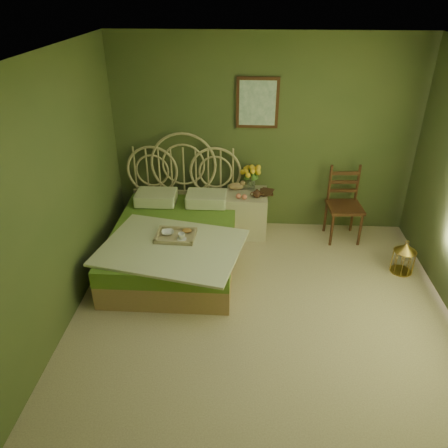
# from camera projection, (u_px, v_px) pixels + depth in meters

# --- Properties ---
(floor) EXTENTS (4.50, 4.50, 0.00)m
(floor) POSITION_uv_depth(u_px,v_px,m) (263.00, 330.00, 4.43)
(floor) COLOR #C9B991
(floor) RESTS_ON ground
(ceiling) EXTENTS (4.50, 4.50, 0.00)m
(ceiling) POSITION_uv_depth(u_px,v_px,m) (278.00, 60.00, 3.16)
(ceiling) COLOR silver
(ceiling) RESTS_ON wall_back
(wall_back) EXTENTS (4.00, 0.00, 4.00)m
(wall_back) POSITION_uv_depth(u_px,v_px,m) (264.00, 137.00, 5.75)
(wall_back) COLOR #525B30
(wall_back) RESTS_ON floor
(wall_left) EXTENTS (0.00, 4.50, 4.50)m
(wall_left) POSITION_uv_depth(u_px,v_px,m) (45.00, 212.00, 3.90)
(wall_left) COLOR #525B30
(wall_left) RESTS_ON floor
(wall_art) EXTENTS (0.54, 0.04, 0.64)m
(wall_art) POSITION_uv_depth(u_px,v_px,m) (257.00, 103.00, 5.51)
(wall_art) COLOR #3A220F
(wall_art) RESTS_ON wall_back
(bed) EXTENTS (1.73, 2.19, 1.35)m
(bed) POSITION_uv_depth(u_px,v_px,m) (175.00, 239.00, 5.41)
(bed) COLOR tan
(bed) RESTS_ON floor
(nightstand) EXTENTS (0.55, 0.55, 1.03)m
(nightstand) POSITION_uv_depth(u_px,v_px,m) (247.00, 208.00, 5.99)
(nightstand) COLOR #C1B69D
(nightstand) RESTS_ON floor
(chair) EXTENTS (0.47, 0.47, 0.99)m
(chair) POSITION_uv_depth(u_px,v_px,m) (344.00, 199.00, 5.83)
(chair) COLOR #3A220F
(chair) RESTS_ON floor
(birdcage) EXTENTS (0.26, 0.26, 0.39)m
(birdcage) POSITION_uv_depth(u_px,v_px,m) (404.00, 258.00, 5.23)
(birdcage) COLOR #B88C3B
(birdcage) RESTS_ON floor
(book_lower) EXTENTS (0.17, 0.23, 0.02)m
(book_lower) POSITION_uv_depth(u_px,v_px,m) (260.00, 192.00, 5.87)
(book_lower) COLOR #381E0F
(book_lower) RESTS_ON nightstand
(book_upper) EXTENTS (0.23, 0.27, 0.02)m
(book_upper) POSITION_uv_depth(u_px,v_px,m) (260.00, 191.00, 5.86)
(book_upper) COLOR #472819
(book_upper) RESTS_ON nightstand
(cereal_bowl) EXTENTS (0.17, 0.17, 0.04)m
(cereal_bowl) POSITION_uv_depth(u_px,v_px,m) (168.00, 233.00, 5.07)
(cereal_bowl) COLOR white
(cereal_bowl) RESTS_ON bed
(coffee_cup) EXTENTS (0.09, 0.09, 0.08)m
(coffee_cup) POSITION_uv_depth(u_px,v_px,m) (182.00, 236.00, 4.96)
(coffee_cup) COLOR white
(coffee_cup) RESTS_ON bed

